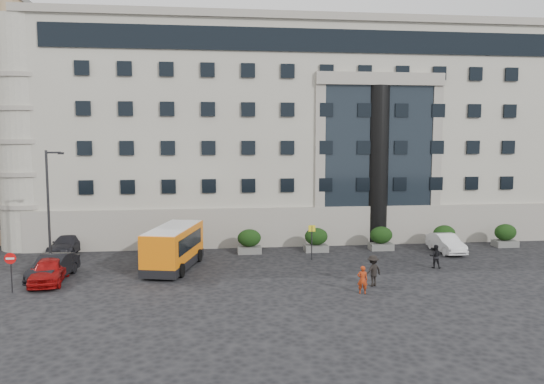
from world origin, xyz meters
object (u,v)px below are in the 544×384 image
(pedestrian_c, at_px, (373,271))
(minibus, at_px, (174,246))
(parked_car_b, at_px, (53,267))
(pedestrian_a, at_px, (362,280))
(hedge_d, at_px, (381,238))
(parked_car_d, at_px, (35,231))
(no_entry_sign, at_px, (11,264))
(parked_car_a, at_px, (49,270))
(red_truck, at_px, (42,223))
(hedge_f, at_px, (505,235))
(pedestrian_b, at_px, (435,256))
(hedge_b, at_px, (249,241))
(white_taxi, at_px, (446,243))
(street_lamp, at_px, (49,207))
(hedge_a, at_px, (180,243))
(parked_car_c, at_px, (67,244))
(hedge_c, at_px, (316,240))
(hedge_e, at_px, (444,237))
(bus_stop_sign, at_px, (312,236))

(pedestrian_c, bearing_deg, minibus, -51.53)
(parked_car_b, height_order, pedestrian_a, pedestrian_a)
(hedge_d, distance_m, parked_car_d, 29.75)
(no_entry_sign, distance_m, parked_car_d, 17.53)
(parked_car_a, xyz_separation_m, pedestrian_c, (19.29, -3.02, 0.15))
(red_truck, relative_size, pedestrian_c, 2.89)
(minibus, relative_size, pedestrian_c, 3.85)
(hedge_f, xyz_separation_m, pedestrian_a, (-15.27, -11.35, -0.13))
(minibus, xyz_separation_m, parked_car_a, (-7.28, -2.66, -0.79))
(pedestrian_a, height_order, pedestrian_b, pedestrian_a)
(hedge_b, height_order, pedestrian_b, hedge_b)
(no_entry_sign, height_order, white_taxi, no_entry_sign)
(street_lamp, xyz_separation_m, white_taxi, (28.19, 3.27, -3.66))
(hedge_a, xyz_separation_m, parked_car_c, (-8.62, 1.75, -0.25))
(red_truck, bearing_deg, no_entry_sign, -65.43)
(hedge_f, bearing_deg, no_entry_sign, -165.83)
(no_entry_sign, relative_size, parked_car_d, 0.49)
(hedge_c, xyz_separation_m, hedge_d, (5.20, 0.00, 0.00))
(parked_car_d, height_order, pedestrian_c, pedestrian_c)
(no_entry_sign, height_order, minibus, minibus)
(hedge_d, relative_size, hedge_e, 1.00)
(street_lamp, distance_m, parked_car_c, 7.54)
(hedge_e, bearing_deg, white_taxi, -109.65)
(red_truck, height_order, pedestrian_a, red_truck)
(hedge_a, bearing_deg, parked_car_b, -141.07)
(hedge_a, height_order, parked_car_c, hedge_a)
(red_truck, bearing_deg, hedge_b, -11.75)
(hedge_e, distance_m, hedge_f, 5.20)
(minibus, relative_size, pedestrian_b, 4.49)
(parked_car_d, relative_size, white_taxi, 1.09)
(hedge_a, height_order, no_entry_sign, no_entry_sign)
(hedge_e, bearing_deg, hedge_b, 180.00)
(street_lamp, height_order, parked_car_b, street_lamp)
(hedge_c, relative_size, white_taxi, 0.43)
(hedge_f, relative_size, white_taxi, 0.43)
(minibus, xyz_separation_m, parked_car_c, (-8.40, 5.98, -0.88))
(street_lamp, xyz_separation_m, pedestrian_b, (25.27, -1.35, -3.57))
(hedge_a, distance_m, pedestrian_a, 15.62)
(white_taxi, height_order, pedestrian_a, pedestrian_a)
(minibus, bearing_deg, hedge_d, 29.04)
(no_entry_sign, relative_size, pedestrian_b, 1.46)
(hedge_d, xyz_separation_m, bus_stop_sign, (-6.10, -2.80, 0.80))
(no_entry_sign, height_order, pedestrian_c, no_entry_sign)
(street_lamp, bearing_deg, pedestrian_a, -19.35)
(minibus, xyz_separation_m, pedestrian_c, (12.00, -5.69, -0.64))
(bus_stop_sign, relative_size, parked_car_d, 0.54)
(no_entry_sign, xyz_separation_m, red_truck, (-3.40, 17.07, -0.27))
(hedge_d, distance_m, bus_stop_sign, 6.76)
(hedge_a, relative_size, parked_car_a, 0.40)
(bus_stop_sign, bearing_deg, minibus, -171.59)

